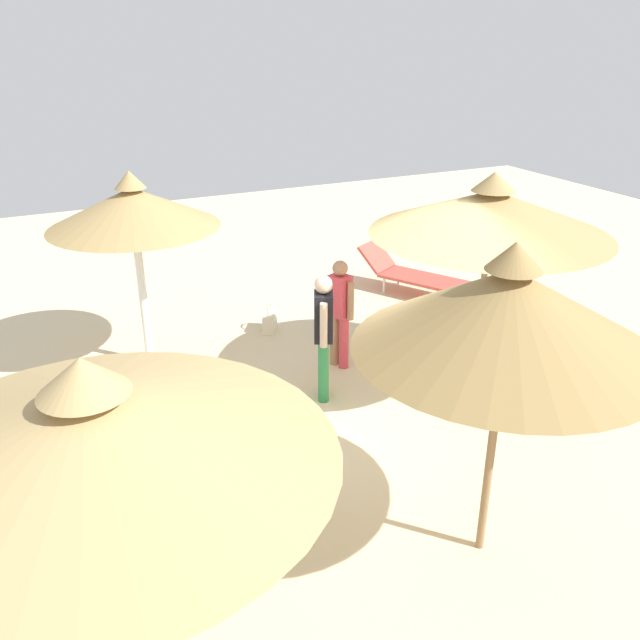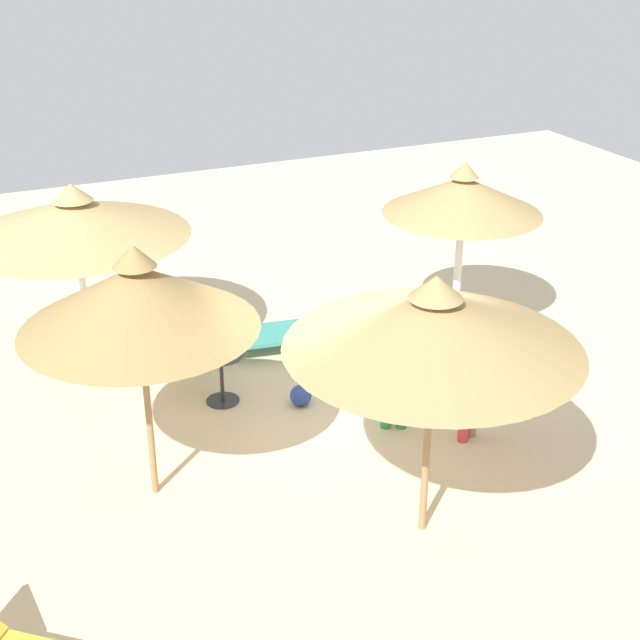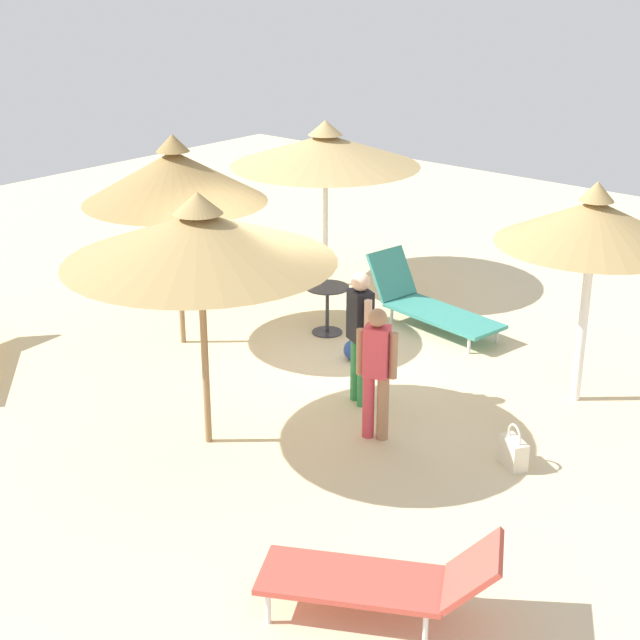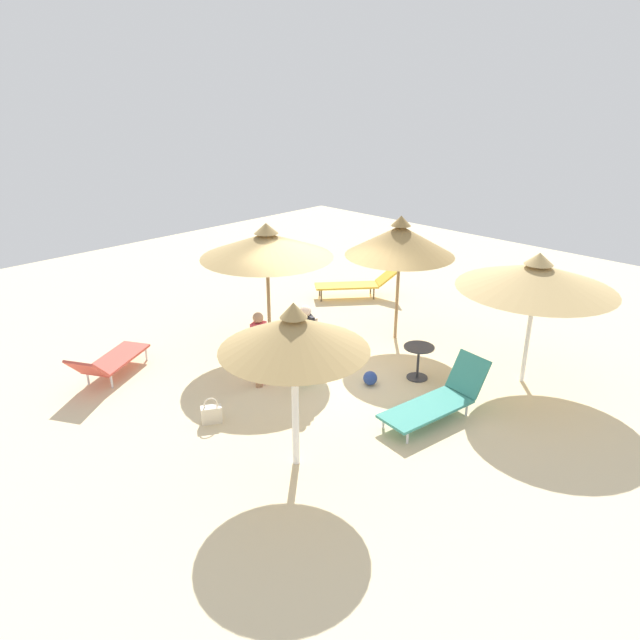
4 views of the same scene
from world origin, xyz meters
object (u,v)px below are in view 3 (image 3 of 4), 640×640
at_px(parasol_umbrella_edge, 325,150).
at_px(lounge_chair_front, 384,578).
at_px(person_standing_far_right, 360,330).
at_px(handbag, 513,452).
at_px(side_table_round, 327,301).
at_px(parasol_umbrella_far_right, 174,176).
at_px(person_standing_center, 376,367).
at_px(beach_ball, 354,350).
at_px(parasol_umbrella_far_left, 594,223).
at_px(parasol_umbrella_near_left, 199,237).
at_px(lounge_chair_back, 428,303).

bearing_deg(parasol_umbrella_edge, lounge_chair_front, -46.41).
relative_size(person_standing_far_right, handbag, 3.36).
distance_m(person_standing_far_right, side_table_round, 2.25).
xyz_separation_m(parasol_umbrella_far_right, lounge_chair_front, (5.52, -2.81, -1.93)).
height_order(lounge_chair_front, person_standing_center, person_standing_center).
bearing_deg(beach_ball, person_standing_far_right, -48.54).
bearing_deg(side_table_round, parasol_umbrella_far_right, -129.67).
distance_m(lounge_chair_front, person_standing_far_right, 3.93).
bearing_deg(parasol_umbrella_far_right, parasol_umbrella_edge, 91.37).
relative_size(lounge_chair_front, side_table_round, 2.89).
distance_m(person_standing_center, handbag, 1.67).
relative_size(person_standing_center, handbag, 3.14).
bearing_deg(side_table_round, parasol_umbrella_far_left, 5.04).
xyz_separation_m(parasol_umbrella_far_right, person_standing_center, (3.64, -0.46, -1.45)).
distance_m(parasol_umbrella_far_left, person_standing_center, 2.93).
relative_size(parasol_umbrella_far_left, handbag, 5.50).
height_order(parasol_umbrella_near_left, person_standing_far_right, parasol_umbrella_near_left).
height_order(parasol_umbrella_far_left, beach_ball, parasol_umbrella_far_left).
relative_size(parasol_umbrella_edge, person_standing_center, 1.93).
height_order(parasol_umbrella_edge, side_table_round, parasol_umbrella_edge).
height_order(parasol_umbrella_far_right, person_standing_center, parasol_umbrella_far_right).
distance_m(parasol_umbrella_far_left, handbag, 2.75).
distance_m(person_standing_center, person_standing_far_right, 0.89).
relative_size(parasol_umbrella_far_right, person_standing_far_right, 1.75).
height_order(parasol_umbrella_far_left, person_standing_center, parasol_umbrella_far_left).
bearing_deg(beach_ball, lounge_chair_back, 88.10).
distance_m(lounge_chair_back, person_standing_center, 3.45).
xyz_separation_m(lounge_chair_back, lounge_chair_front, (3.33, -5.44, 0.01)).
xyz_separation_m(parasol_umbrella_far_left, beach_ball, (-2.73, -0.81, -2.03)).
relative_size(parasol_umbrella_near_left, parasol_umbrella_far_left, 1.06).
bearing_deg(parasol_umbrella_edge, person_standing_far_right, -44.29).
relative_size(parasol_umbrella_edge, lounge_chair_back, 1.33).
relative_size(parasol_umbrella_far_right, lounge_chair_back, 1.30).
height_order(parasol_umbrella_near_left, lounge_chair_back, parasol_umbrella_near_left).
relative_size(parasol_umbrella_edge, side_table_round, 4.24).
distance_m(lounge_chair_back, beach_ball, 1.61).
xyz_separation_m(parasol_umbrella_far_left, lounge_chair_back, (-2.68, 0.78, -1.82)).
distance_m(parasol_umbrella_far_right, parasol_umbrella_edge, 3.07).
bearing_deg(handbag, parasol_umbrella_edge, 149.09).
relative_size(parasol_umbrella_edge, parasol_umbrella_far_left, 1.10).
relative_size(parasol_umbrella_near_left, lounge_chair_back, 1.29).
relative_size(lounge_chair_back, person_standing_center, 1.44).
relative_size(lounge_chair_front, handbag, 4.11).
distance_m(parasol_umbrella_edge, lounge_chair_back, 2.93).
bearing_deg(lounge_chair_front, parasol_umbrella_near_left, 160.99).
relative_size(parasol_umbrella_far_left, person_standing_center, 1.75).
xyz_separation_m(parasol_umbrella_near_left, person_standing_far_right, (0.64, 1.82, -1.39)).
height_order(parasol_umbrella_far_right, lounge_chair_front, parasol_umbrella_far_right).
height_order(parasol_umbrella_far_left, lounge_chair_back, parasol_umbrella_far_left).
bearing_deg(lounge_chair_back, parasol_umbrella_far_right, -129.78).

